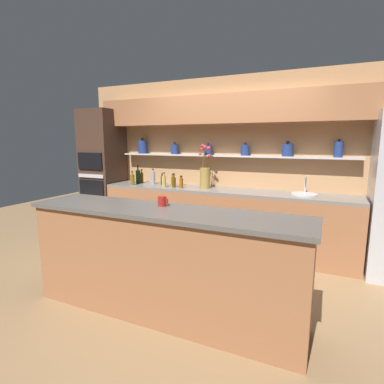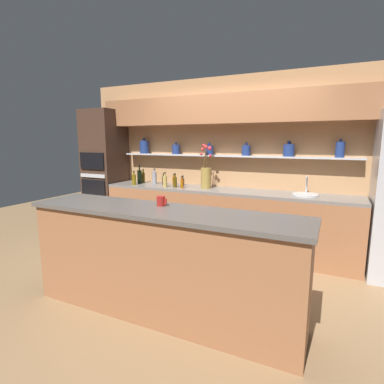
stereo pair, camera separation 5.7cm
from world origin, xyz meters
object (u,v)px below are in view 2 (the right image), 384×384
object	(u,v)px
flower_vase	(206,175)
bottle_oil_4	(134,179)
bottle_sauce_5	(164,180)
sink_fixture	(305,194)
bottle_spirit_7	(165,181)
oven_tower	(106,172)
bottle_oil_2	(143,177)
bottle_oil_1	(175,182)
bottle_sauce_3	(182,183)
bottle_wine_0	(140,177)
bottle_sauce_8	(183,182)
bottle_sauce_9	(174,180)
bottle_spirit_6	(154,178)
coffee_mug	(161,201)

from	to	relation	value
flower_vase	bottle_oil_4	xyz separation A→B (m)	(-1.21, -0.17, -0.11)
bottle_sauce_5	sink_fixture	bearing A→B (deg)	-1.09
flower_vase	bottle_spirit_7	distance (m)	0.65
oven_tower	bottle_oil_4	xyz separation A→B (m)	(0.74, -0.17, -0.07)
bottle_oil_2	bottle_sauce_5	xyz separation A→B (m)	(0.45, -0.07, -0.02)
bottle_oil_1	bottle_sauce_3	world-z (taller)	bottle_oil_1
bottle_wine_0	bottle_sauce_3	world-z (taller)	bottle_wine_0
bottle_oil_4	bottle_sauce_8	distance (m)	0.80
bottle_sauce_8	bottle_sauce_9	xyz separation A→B (m)	(-0.16, 0.01, 0.01)
bottle_sauce_3	bottle_sauce_5	bearing A→B (deg)	156.34
bottle_wine_0	bottle_sauce_9	bearing A→B (deg)	10.66
bottle_spirit_6	bottle_oil_1	bearing A→B (deg)	-19.64
sink_fixture	flower_vase	bearing A→B (deg)	-179.78
bottle_oil_2	bottle_sauce_8	xyz separation A→B (m)	(0.77, -0.02, -0.03)
oven_tower	bottle_sauce_8	bearing A→B (deg)	3.97
bottle_sauce_9	bottle_spirit_7	bearing A→B (deg)	-91.88
bottle_oil_1	bottle_sauce_8	distance (m)	0.21
bottle_sauce_3	bottle_sauce_5	xyz separation A→B (m)	(-0.44, 0.19, 0.00)
bottle_oil_2	bottle_oil_1	bearing A→B (deg)	-16.81
bottle_sauce_3	bottle_oil_1	bearing A→B (deg)	165.55
oven_tower	bottle_spirit_6	distance (m)	0.99
bottle_oil_4	oven_tower	bearing A→B (deg)	167.35
bottle_wine_0	bottle_oil_2	distance (m)	0.12
oven_tower	sink_fixture	world-z (taller)	oven_tower
bottle_spirit_7	coffee_mug	world-z (taller)	bottle_spirit_7
bottle_wine_0	bottle_sauce_5	xyz separation A→B (m)	(0.44, 0.05, -0.04)
oven_tower	sink_fixture	xyz separation A→B (m)	(3.38, 0.01, -0.14)
oven_tower	bottle_spirit_6	world-z (taller)	oven_tower
bottle_oil_1	bottle_spirit_7	size ratio (longest dim) A/B	0.94
bottle_sauce_5	bottle_sauce_9	size ratio (longest dim) A/B	1.05
sink_fixture	bottle_oil_1	size ratio (longest dim) A/B	1.55
sink_fixture	bottle_sauce_9	size ratio (longest dim) A/B	1.89
bottle_sauce_3	bottle_spirit_6	xyz separation A→B (m)	(-0.63, 0.21, 0.03)
sink_fixture	bottle_oil_2	xyz separation A→B (m)	(-2.65, 0.11, 0.08)
bottle_sauce_5	bottle_oil_1	bearing A→B (deg)	-27.65
bottle_oil_2	coffee_mug	size ratio (longest dim) A/B	2.30
flower_vase	bottle_oil_1	xyz separation A→B (m)	(-0.48, -0.11, -0.11)
flower_vase	sink_fixture	size ratio (longest dim) A/B	1.97
bottle_oil_1	bottle_sauce_3	xyz separation A→B (m)	(0.14, -0.04, -0.01)
bottle_oil_4	bottle_spirit_7	distance (m)	0.58
bottle_spirit_6	bottle_sauce_3	bearing A→B (deg)	-18.50
sink_fixture	bottle_oil_2	distance (m)	2.66
bottle_oil_2	bottle_sauce_5	distance (m)	0.46
flower_vase	bottle_oil_4	bearing A→B (deg)	-171.89
bottle_wine_0	bottle_spirit_7	world-z (taller)	bottle_wine_0
sink_fixture	bottle_sauce_5	xyz separation A→B (m)	(-2.20, 0.04, 0.06)
bottle_sauce_5	bottle_sauce_8	world-z (taller)	bottle_sauce_5
coffee_mug	bottle_wine_0	bearing A→B (deg)	130.25
bottle_spirit_6	bottle_sauce_5	bearing A→B (deg)	-5.54
oven_tower	bottle_wine_0	world-z (taller)	oven_tower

